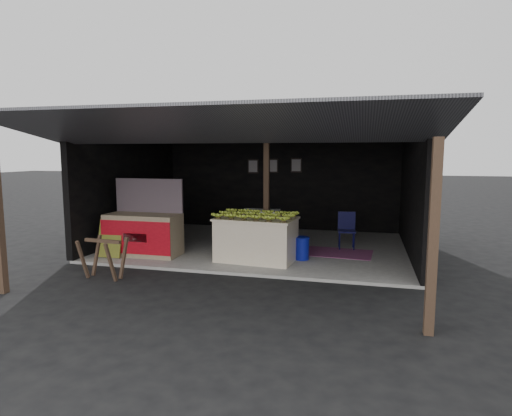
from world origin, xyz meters
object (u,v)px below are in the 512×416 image
(neighbor_stall, at_px, (144,232))
(water_barrel, at_px, (302,249))
(plastic_chair, at_px, (347,227))
(white_crate, at_px, (261,230))
(sawhorse, at_px, (103,254))
(banana_table, at_px, (256,239))

(neighbor_stall, xyz_separation_m, water_barrel, (3.46, 0.44, -0.28))
(neighbor_stall, relative_size, plastic_chair, 1.95)
(white_crate, relative_size, sawhorse, 1.23)
(banana_table, relative_size, neighbor_stall, 1.03)
(banana_table, bearing_deg, sawhorse, -138.09)
(banana_table, height_order, neighbor_stall, neighbor_stall)
(banana_table, xyz_separation_m, sawhorse, (-2.43, -1.81, -0.04))
(banana_table, xyz_separation_m, white_crate, (-0.13, 0.96, 0.01))
(neighbor_stall, bearing_deg, sawhorse, -86.45)
(sawhorse, height_order, water_barrel, sawhorse)
(banana_table, distance_m, neighbor_stall, 2.54)
(plastic_chair, bearing_deg, banana_table, -142.19)
(banana_table, relative_size, plastic_chair, 2.00)
(banana_table, bearing_deg, water_barrel, 23.93)
(white_crate, distance_m, plastic_chair, 2.05)
(plastic_chair, bearing_deg, sawhorse, -145.68)
(neighbor_stall, height_order, sawhorse, neighbor_stall)
(white_crate, height_order, sawhorse, white_crate)
(banana_table, relative_size, sawhorse, 2.25)
(water_barrel, bearing_deg, plastic_chair, 57.44)
(banana_table, xyz_separation_m, plastic_chair, (1.78, 1.67, 0.05))
(sawhorse, bearing_deg, plastic_chair, 45.06)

